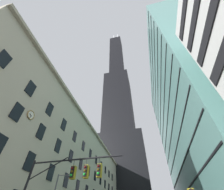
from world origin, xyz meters
name	(u,v)px	position (x,y,z in m)	size (l,w,h in m)	color
station_building	(70,176)	(-17.17, 30.33, 12.10)	(13.01, 72.67, 24.25)	#B2A88E
dark_skyscraper	(119,119)	(-11.11, 75.10, 58.78)	(28.88, 28.88, 196.28)	black
glass_office_midrise	(195,114)	(19.21, 29.80, 25.83)	(16.53, 46.41, 51.66)	slate
traffic_signal_mast	(67,179)	(-3.25, 4.64, 5.07)	(9.02, 0.63, 6.79)	black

